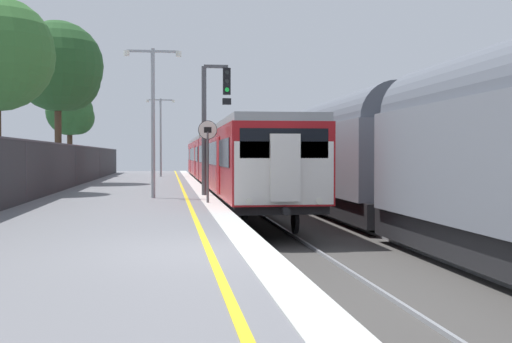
% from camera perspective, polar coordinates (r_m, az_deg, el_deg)
% --- Properties ---
extents(ground, '(17.40, 110.00, 1.21)m').
position_cam_1_polar(ground, '(11.38, 11.50, -9.33)').
color(ground, slate).
extents(commuter_train_at_platform, '(2.83, 40.71, 3.81)m').
position_cam_1_polar(commuter_train_at_platform, '(38.19, -2.72, 1.01)').
color(commuter_train_at_platform, maroon).
rests_on(commuter_train_at_platform, ground).
extents(freight_train_adjacent_track, '(2.60, 28.43, 4.77)m').
position_cam_1_polar(freight_train_adjacent_track, '(20.74, 12.63, 1.65)').
color(freight_train_adjacent_track, '#232326').
rests_on(freight_train_adjacent_track, ground).
extents(signal_gantry, '(1.10, 0.24, 4.87)m').
position_cam_1_polar(signal_gantry, '(25.61, -3.74, 4.83)').
color(signal_gantry, '#47474C').
rests_on(signal_gantry, ground).
extents(speed_limit_sign, '(0.59, 0.08, 2.59)m').
position_cam_1_polar(speed_limit_sign, '(21.45, -4.05, 1.78)').
color(speed_limit_sign, '#59595B').
rests_on(speed_limit_sign, ground).
extents(platform_lamp_mid, '(2.00, 0.20, 5.24)m').
position_cam_1_polar(platform_lamp_mid, '(24.27, -8.60, 5.17)').
color(platform_lamp_mid, '#93999E').
rests_on(platform_lamp_mid, ground).
extents(platform_lamp_far, '(2.00, 0.20, 5.49)m').
position_cam_1_polar(platform_lamp_far, '(48.52, -7.97, 3.42)').
color(platform_lamp_far, '#93999E').
rests_on(platform_lamp_far, ground).
extents(background_tree_left, '(3.45, 3.34, 6.25)m').
position_cam_1_polar(background_tree_left, '(50.23, -15.13, 4.67)').
color(background_tree_left, '#473323').
rests_on(background_tree_left, ground).
extents(background_tree_centre, '(4.79, 4.79, 8.61)m').
position_cam_1_polar(background_tree_centre, '(38.05, -16.00, 8.16)').
color(background_tree_centre, '#473323').
rests_on(background_tree_centre, ground).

